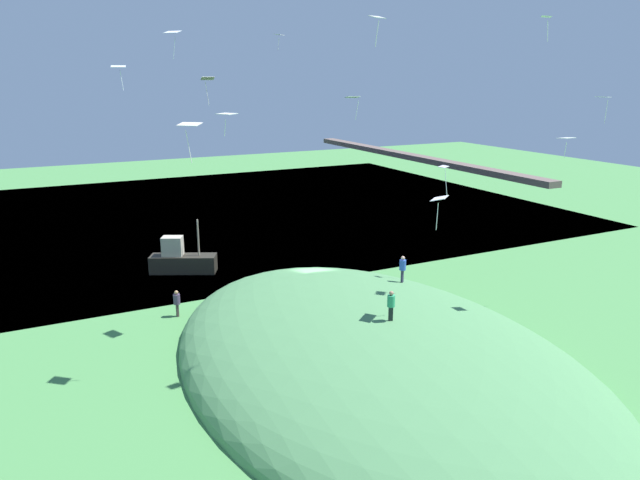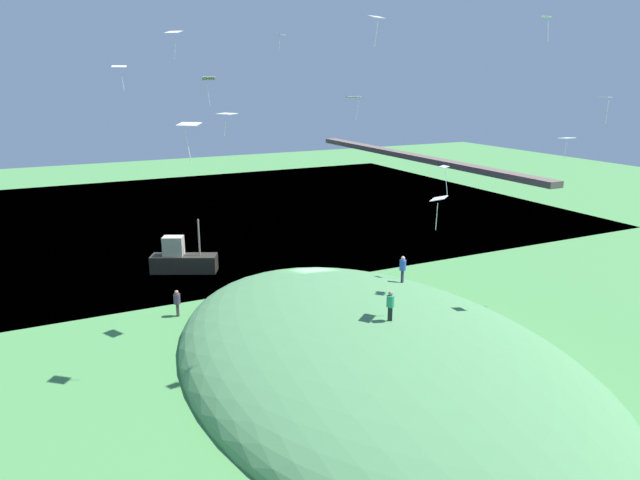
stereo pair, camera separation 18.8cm
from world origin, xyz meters
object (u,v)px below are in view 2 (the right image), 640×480
object	(u,v)px
boat_on_lake	(182,260)
person_near_shore	(403,266)
kite_0	(445,171)
kite_8	(604,99)
kite_1	(209,80)
kite_4	(439,200)
kite_5	(353,98)
kite_2	(227,114)
kite_11	(173,33)
kite_6	(376,19)
kite_9	(119,68)
kite_10	(280,35)
kite_7	(547,18)
kite_3	(189,126)
person_with_child	(177,300)
person_walking_path	(390,302)
kite_12	(566,139)

from	to	relation	value
boat_on_lake	person_near_shore	xyz separation A→B (m)	(15.85, 10.47, 2.54)
kite_0	kite_8	size ratio (longest dim) A/B	1.20
kite_1	kite_4	size ratio (longest dim) A/B	1.25
kite_0	kite_5	size ratio (longest dim) A/B	1.28
kite_2	kite_11	xyz separation A→B (m)	(-12.92, 0.30, 5.22)
kite_5	kite_11	bearing A→B (deg)	-133.93
kite_6	kite_11	size ratio (longest dim) A/B	0.68
kite_9	kite_10	world-z (taller)	kite_10
kite_1	kite_11	world-z (taller)	kite_11
boat_on_lake	kite_1	distance (m)	14.55
kite_1	kite_7	bearing A→B (deg)	28.61
kite_2	kite_10	bearing A→B (deg)	145.99
kite_2	kite_9	size ratio (longest dim) A/B	0.80
kite_1	kite_6	xyz separation A→B (m)	(23.18, 1.18, 2.73)
kite_0	boat_on_lake	bearing A→B (deg)	-138.40
kite_3	kite_0	bearing A→B (deg)	96.26
kite_8	person_with_child	bearing A→B (deg)	-111.15
kite_1	kite_3	distance (m)	20.22
person_near_shore	kite_1	bearing A→B (deg)	76.70
kite_2	kite_4	size ratio (longest dim) A/B	0.73
person_near_shore	kite_2	distance (m)	14.48
kite_1	kite_2	bearing A→B (deg)	-12.60
person_near_shore	kite_8	bearing A→B (deg)	-49.61
person_walking_path	kite_1	world-z (taller)	kite_1
kite_5	kite_6	size ratio (longest dim) A/B	1.16
kite_12	kite_5	bearing A→B (deg)	-159.95
kite_1	kite_11	size ratio (longest dim) A/B	1.12
kite_6	kite_7	xyz separation A→B (m)	(-0.57, 11.15, 0.56)
boat_on_lake	kite_3	xyz separation A→B (m)	(17.31, -3.24, 11.98)
boat_on_lake	kite_0	distance (m)	22.32
person_walking_path	kite_3	size ratio (longest dim) A/B	0.85
boat_on_lake	kite_7	xyz separation A→B (m)	(20.92, 15.71, 17.34)
person_walking_path	person_near_shore	xyz separation A→B (m)	(-6.14, 4.96, -0.52)
kite_0	kite_4	distance (m)	8.93
kite_1	kite_5	size ratio (longest dim) A/B	1.40
person_with_child	person_walking_path	bearing A→B (deg)	-152.27
kite_2	kite_12	size ratio (longest dim) A/B	1.20
person_walking_path	kite_3	world-z (taller)	kite_3
boat_on_lake	kite_10	bearing A→B (deg)	-148.32
kite_2	kite_7	size ratio (longest dim) A/B	1.00
person_walking_path	kite_4	bearing A→B (deg)	11.86
kite_1	kite_12	bearing A→B (deg)	26.08
kite_2	boat_on_lake	bearing A→B (deg)	-179.04
kite_2	kite_7	world-z (taller)	kite_7
kite_0	kite_11	bearing A→B (deg)	-140.19
boat_on_lake	kite_11	distance (m)	17.42
kite_0	kite_3	size ratio (longest dim) A/B	1.08
person_walking_path	kite_5	distance (m)	16.87
kite_10	kite_8	bearing A→B (deg)	35.17
kite_9	person_with_child	bearing A→B (deg)	12.41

